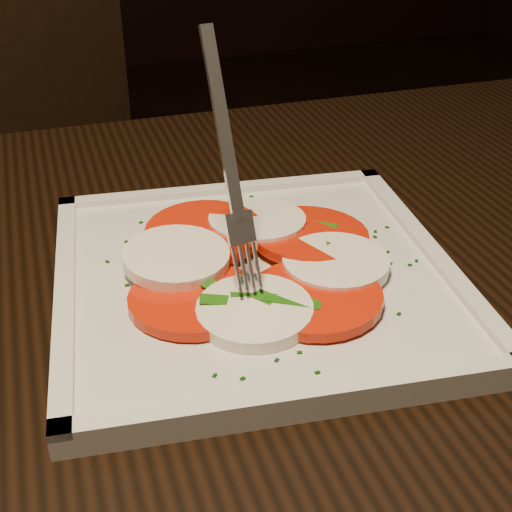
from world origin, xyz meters
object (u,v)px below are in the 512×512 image
at_px(table, 202,375).
at_px(chair, 56,160).
at_px(fork, 224,157).
at_px(plate, 256,279).

relative_size(table, chair, 1.32).
bearing_deg(chair, table, -104.71).
distance_m(chair, fork, 0.92).
bearing_deg(chair, plate, -101.83).
bearing_deg(chair, fork, -103.70).
distance_m(table, fork, 0.22).
bearing_deg(fork, table, 113.97).
height_order(table, fork, fork).
bearing_deg(table, plate, -26.56).
bearing_deg(fork, chair, 87.95).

